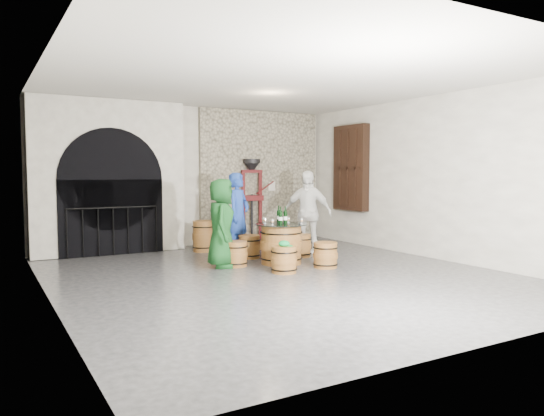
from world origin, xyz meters
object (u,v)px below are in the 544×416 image
side_barrel (204,236)px  barrel_table (281,244)px  wine_bottle_right (279,216)px  person_blue (238,215)px  wine_bottle_left (281,217)px  person_white (307,213)px  corking_press (252,194)px  person_green (221,223)px  barrel_stool_near_right (325,255)px  barrel_stool_far (249,247)px  barrel_stool_left (235,254)px  barrel_stool_right (300,246)px  barrel_stool_near_left (284,260)px  wine_bottle_center (285,217)px

side_barrel → barrel_table: bearing=-72.1°
wine_bottle_right → person_blue: bearing=111.2°
person_blue → wine_bottle_left: person_blue is taller
barrel_table → person_blue: 1.29m
person_white → corking_press: (-0.17, 2.13, 0.30)m
person_green → wine_bottle_right: bearing=-66.4°
wine_bottle_left → side_barrel: (-0.64, 2.15, -0.55)m
barrel_table → barrel_stool_near_right: (0.48, -0.74, -0.14)m
person_white → side_barrel: (-1.70, 1.44, -0.54)m
barrel_stool_far → barrel_stool_near_right: size_ratio=1.00×
person_blue → barrel_table: bearing=-108.9°
person_white → wine_bottle_right: 1.07m
barrel_stool_left → barrel_stool_far: bearing=46.7°
barrel_table → person_green: 1.21m
barrel_stool_right → wine_bottle_right: wine_bottle_right is taller
person_blue → barrel_stool_right: bearing=-67.0°
barrel_table → barrel_stool_near_left: (-0.41, -0.78, -0.14)m
barrel_stool_left → barrel_stool_near_left: bearing=-64.8°
barrel_stool_left → person_blue: (0.54, 0.98, 0.62)m
wine_bottle_right → barrel_stool_right: bearing=23.0°
barrel_stool_near_left → person_green: bearing=124.8°
barrel_stool_left → person_white: 2.04m
barrel_table → corking_press: 3.03m
barrel_stool_near_right → wine_bottle_right: wine_bottle_right is taller
person_green → wine_bottle_left: bearing=-79.0°
person_green → corking_press: corking_press is taller
wine_bottle_center → barrel_stool_near_right: bearing=-61.3°
person_green → wine_bottle_left: (1.07, -0.28, 0.08)m
barrel_stool_right → barrel_stool_left: bearing=-169.4°
barrel_stool_near_right → wine_bottle_left: 1.08m
wine_bottle_left → wine_bottle_center: 0.13m
person_green → wine_bottle_center: size_ratio=4.88×
barrel_stool_left → wine_bottle_left: bearing=-15.4°
barrel_stool_right → person_white: bearing=33.1°
corking_press → barrel_stool_far: bearing=-108.0°
person_green → person_white: 2.17m
wine_bottle_right → side_barrel: 2.12m
barrel_stool_left → side_barrel: bearing=84.7°
wine_bottle_left → barrel_stool_left: bearing=164.6°
barrel_stool_far → wine_bottle_left: wine_bottle_left is taller
barrel_table → corking_press: (0.85, 2.79, 0.80)m
barrel_stool_left → barrel_stool_near_right: (1.34, -0.92, 0.00)m
person_blue → side_barrel: (-0.37, 0.95, -0.52)m
person_green → corking_press: bearing=-11.9°
person_green → side_barrel: size_ratio=2.40×
barrel_stool_right → wine_bottle_left: size_ratio=1.40×
barrel_stool_left → person_blue: 1.28m
barrel_stool_far → person_white: (1.25, -0.18, 0.64)m
wine_bottle_center → side_barrel: wine_bottle_center is taller
barrel_stool_right → corking_press: size_ratio=0.23×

